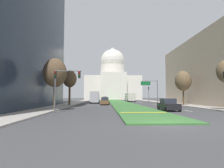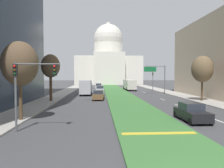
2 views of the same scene
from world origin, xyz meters
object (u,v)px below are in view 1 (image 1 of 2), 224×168
(capitol_building, at_px, (113,80))
(traffic_light_far_right, at_px, (149,92))
(street_tree_right_mid, at_px, (183,81))
(sedan_distant, at_px, (106,100))
(box_truck_delivery, at_px, (95,97))
(sedan_far_horizon, at_px, (105,99))
(street_tree_left_near, at_px, (55,73))
(street_tree_left_mid, at_px, (70,79))
(sedan_midblock, at_px, (105,101))
(city_bus, at_px, (130,97))
(sedan_lead_stopped, at_px, (168,105))
(overhead_guide_sign, at_px, (151,87))
(traffic_light_near_left, at_px, (62,81))

(capitol_building, bearing_deg, traffic_light_far_right, -77.68)
(street_tree_right_mid, xyz_separation_m, sedan_distant, (-16.44, 18.82, -4.43))
(capitol_building, bearing_deg, box_truck_delivery, -96.87)
(sedan_far_horizon, bearing_deg, street_tree_left_near, -98.51)
(capitol_building, distance_m, sedan_distant, 53.90)
(capitol_building, bearing_deg, street_tree_left_mid, -99.65)
(sedan_midblock, relative_size, box_truck_delivery, 0.73)
(box_truck_delivery, distance_m, city_bus, 19.05)
(capitol_building, distance_m, street_tree_right_mid, 72.82)
(sedan_far_horizon, bearing_deg, sedan_midblock, -89.72)
(sedan_lead_stopped, height_order, sedan_far_horizon, sedan_far_horizon)
(street_tree_right_mid, height_order, sedan_distant, street_tree_right_mid)
(street_tree_left_near, distance_m, sedan_far_horizon, 46.57)
(street_tree_right_mid, distance_m, sedan_midblock, 17.57)
(overhead_guide_sign, xyz_separation_m, street_tree_left_mid, (-20.81, -12.93, 1.02))
(sedan_midblock, height_order, box_truck_delivery, box_truck_delivery)
(traffic_light_near_left, distance_m, sedan_midblock, 21.41)
(sedan_distant, xyz_separation_m, city_bus, (8.50, 8.61, 0.99))
(overhead_guide_sign, bearing_deg, box_truck_delivery, -173.49)
(box_truck_delivery, bearing_deg, street_tree_right_mid, -32.18)
(capitol_building, xyz_separation_m, street_tree_left_near, (-11.37, -84.89, -6.00))
(traffic_light_far_right, bearing_deg, street_tree_right_mid, -85.43)
(traffic_light_far_right, relative_size, street_tree_left_near, 0.71)
(sedan_far_horizon, bearing_deg, street_tree_left_mid, -103.39)
(street_tree_left_near, distance_m, street_tree_right_mid, 27.17)
(traffic_light_far_right, height_order, overhead_guide_sign, overhead_guide_sign)
(sedan_far_horizon, relative_size, city_bus, 0.42)
(city_bus, bearing_deg, sedan_distant, -134.63)
(traffic_light_far_right, distance_m, city_bus, 7.04)
(capitol_building, relative_size, box_truck_delivery, 4.92)
(overhead_guide_sign, distance_m, city_bus, 14.40)
(street_tree_right_mid, relative_size, sedan_distant, 1.74)
(street_tree_left_near, height_order, sedan_distant, street_tree_left_near)
(street_tree_left_mid, distance_m, street_tree_right_mid, 24.28)
(traffic_light_far_right, bearing_deg, city_bus, 151.12)
(box_truck_delivery, bearing_deg, sedan_distant, 65.62)
(sedan_far_horizon, bearing_deg, box_truck_delivery, -97.44)
(box_truck_delivery, bearing_deg, city_bus, 52.92)
(street_tree_right_mid, xyz_separation_m, sedan_midblock, (-16.64, 3.48, -4.42))
(traffic_light_near_left, distance_m, city_bus, 46.66)
(city_bus, bearing_deg, sedan_lead_stopped, -90.00)
(capitol_building, distance_m, street_tree_left_mid, 71.63)
(traffic_light_far_right, height_order, sedan_midblock, traffic_light_far_right)
(street_tree_left_mid, height_order, sedan_distant, street_tree_left_mid)
(sedan_lead_stopped, relative_size, sedan_midblock, 0.93)
(sedan_midblock, height_order, sedan_far_horizon, sedan_far_horizon)
(capitol_building, height_order, street_tree_left_mid, capitol_building)
(traffic_light_near_left, xyz_separation_m, street_tree_left_mid, (-2.46, 18.21, 1.83))
(traffic_light_near_left, height_order, sedan_midblock, traffic_light_near_left)
(overhead_guide_sign, xyz_separation_m, sedan_far_horizon, (-13.34, 18.43, -3.79))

